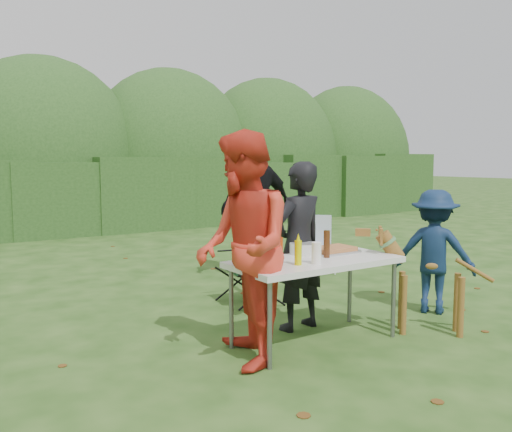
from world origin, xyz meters
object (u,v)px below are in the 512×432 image
folding_table (315,265)px  camping_chair (250,263)px  beer_bottle (327,244)px  mustard_bottle (298,253)px  person_cook (299,246)px  child (434,251)px  ketchup_bottle (279,251)px  dog (431,282)px  person_black_puffy (257,207)px  person_red_jacket (243,249)px  lawn_chair (314,245)px  paper_towel_roll (257,248)px

folding_table → camping_chair: bearing=80.7°
beer_bottle → mustard_bottle: bearing=-163.4°
camping_chair → person_cook: bearing=95.1°
child → ketchup_bottle: (-2.03, -0.05, 0.21)m
folding_table → dog: size_ratio=1.50×
folding_table → beer_bottle: beer_bottle is taller
child → folding_table: bearing=56.9°
person_cook → beer_bottle: person_cook is taller
person_black_puffy → dog: (-0.01, -2.88, -0.48)m
person_red_jacket → child: person_red_jacket is taller
beer_bottle → person_black_puffy: bearing=69.4°
dog → lawn_chair: dog is taller
person_cook → beer_bottle: 0.40m
person_red_jacket → mustard_bottle: size_ratio=9.12×
person_black_puffy → child: bearing=101.2°
child → paper_towel_roll: (-2.17, 0.07, 0.23)m
person_red_jacket → lawn_chair: person_red_jacket is taller
person_cook → camping_chair: 1.06m
person_cook → child: (1.52, -0.35, -0.15)m
person_black_puffy → paper_towel_roll: bearing=54.1°
dog → ketchup_bottle: size_ratio=4.54×
folding_table → beer_bottle: size_ratio=6.25×
mustard_bottle → ketchup_bottle: 0.16m
ketchup_bottle → lawn_chair: bearing=45.0°
child → camping_chair: 1.96m
dog → mustard_bottle: size_ratio=4.99×
person_black_puffy → child: 2.53m
dog → lawn_chair: bearing=-63.7°
camping_chair → beer_bottle: beer_bottle is taller
folding_table → lawn_chair: 2.91m
person_red_jacket → paper_towel_roll: 0.32m
child → ketchup_bottle: bearing=56.8°
person_cook → person_black_puffy: bearing=-121.5°
camping_chair → child: bearing=147.5°
mustard_bottle → paper_towel_roll: 0.34m
lawn_chair → beer_bottle: beer_bottle is taller
mustard_bottle → person_cook: bearing=51.4°
person_cook → person_red_jacket: (-0.90, -0.45, 0.12)m
folding_table → person_black_puffy: 2.72m
folding_table → mustard_bottle: (-0.29, -0.12, 0.15)m
ketchup_bottle → paper_towel_roll: size_ratio=0.85×
ketchup_bottle → person_cook: bearing=37.7°
folding_table → child: bearing=1.6°
beer_bottle → dog: bearing=-22.9°
person_cook → ketchup_bottle: (-0.51, -0.40, 0.06)m
ketchup_bottle → paper_towel_roll: bearing=137.6°
mustard_bottle → dog: bearing=-11.3°
child → beer_bottle: size_ratio=5.36×
dog → lawn_chair: size_ratio=1.22×
dog → mustard_bottle: bearing=31.8°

